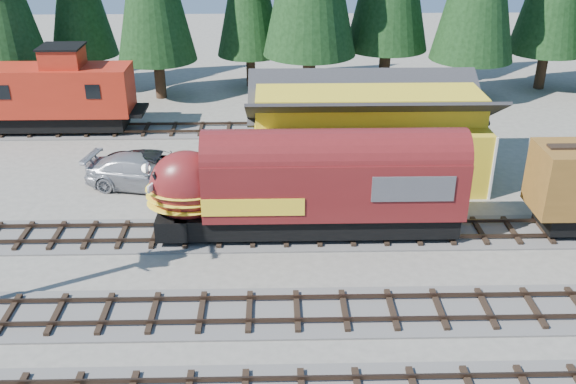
{
  "coord_description": "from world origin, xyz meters",
  "views": [
    {
      "loc": [
        -4.98,
        -21.8,
        14.66
      ],
      "look_at": [
        -4.4,
        4.0,
        2.22
      ],
      "focal_mm": 40.0,
      "sensor_mm": 36.0,
      "label": 1
    }
  ],
  "objects_px": {
    "locomotive": "(300,190)",
    "pickup_truck_a": "(157,169)",
    "depot": "(367,126)",
    "caboose": "(53,94)",
    "pickup_truck_b": "(143,172)"
  },
  "relations": [
    {
      "from": "locomotive",
      "to": "depot",
      "type": "bearing_deg",
      "value": 59.29
    },
    {
      "from": "locomotive",
      "to": "caboose",
      "type": "relative_size",
      "value": 1.42
    },
    {
      "from": "locomotive",
      "to": "pickup_truck_a",
      "type": "xyz_separation_m",
      "value": [
        -7.43,
        5.81,
        -1.42
      ]
    },
    {
      "from": "caboose",
      "to": "locomotive",
      "type": "bearing_deg",
      "value": -42.66
    },
    {
      "from": "locomotive",
      "to": "pickup_truck_a",
      "type": "height_order",
      "value": "locomotive"
    },
    {
      "from": "pickup_truck_b",
      "to": "locomotive",
      "type": "bearing_deg",
      "value": -112.54
    },
    {
      "from": "locomotive",
      "to": "caboose",
      "type": "xyz_separation_m",
      "value": [
        -15.19,
        14.0,
        0.29
      ]
    },
    {
      "from": "depot",
      "to": "caboose",
      "type": "bearing_deg",
      "value": 158.52
    },
    {
      "from": "locomotive",
      "to": "pickup_truck_b",
      "type": "bearing_deg",
      "value": 146.46
    },
    {
      "from": "pickup_truck_a",
      "to": "pickup_truck_b",
      "type": "bearing_deg",
      "value": 131.62
    },
    {
      "from": "caboose",
      "to": "pickup_truck_b",
      "type": "bearing_deg",
      "value": -50.58
    },
    {
      "from": "depot",
      "to": "pickup_truck_b",
      "type": "xyz_separation_m",
      "value": [
        -11.96,
        -1.13,
        -2.08
      ]
    },
    {
      "from": "caboose",
      "to": "depot",
      "type": "bearing_deg",
      "value": -21.48
    },
    {
      "from": "pickup_truck_a",
      "to": "pickup_truck_b",
      "type": "height_order",
      "value": "pickup_truck_b"
    },
    {
      "from": "locomotive",
      "to": "pickup_truck_b",
      "type": "xyz_separation_m",
      "value": [
        -8.1,
        5.37,
        -1.42
      ]
    }
  ]
}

